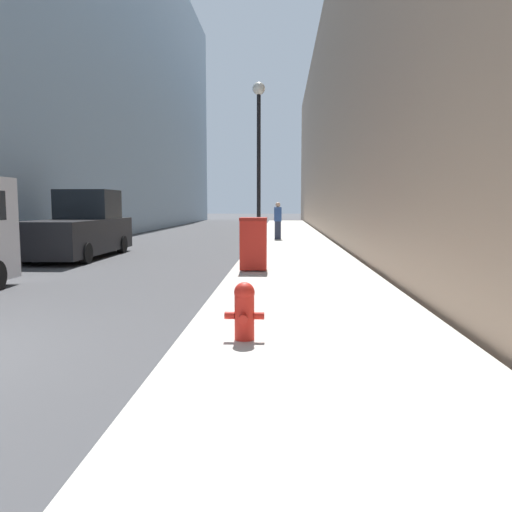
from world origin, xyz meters
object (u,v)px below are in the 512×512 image
(fire_hydrant, at_px, (244,310))
(trash_bin, at_px, (254,243))
(pickup_truck, at_px, (80,230))
(lamppost, at_px, (259,148))
(pedestrian_on_sidewalk, at_px, (278,221))

(fire_hydrant, bearing_deg, trash_bin, 92.20)
(trash_bin, height_order, pickup_truck, pickup_truck)
(lamppost, height_order, pedestrian_on_sidewalk, lamppost)
(fire_hydrant, bearing_deg, lamppost, 91.63)
(pedestrian_on_sidewalk, bearing_deg, fire_hydrant, -90.89)
(pedestrian_on_sidewalk, bearing_deg, lamppost, -94.29)
(fire_hydrant, height_order, pedestrian_on_sidewalk, pedestrian_on_sidewalk)
(lamppost, xyz_separation_m, pedestrian_on_sidewalk, (0.57, 7.60, -2.56))
(fire_hydrant, xyz_separation_m, pickup_truck, (-6.41, 10.79, 0.42))
(pickup_truck, bearing_deg, fire_hydrant, -59.29)
(fire_hydrant, height_order, lamppost, lamppost)
(pickup_truck, xyz_separation_m, pedestrian_on_sidewalk, (6.69, 7.12, 0.09))
(trash_bin, distance_m, lamppost, 4.74)
(trash_bin, xyz_separation_m, lamppost, (-0.04, 3.84, 2.77))
(trash_bin, xyz_separation_m, pedestrian_on_sidewalk, (0.53, 11.44, 0.21))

